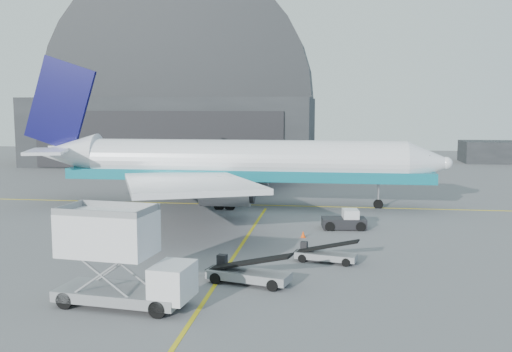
# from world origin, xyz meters

# --- Properties ---
(ground) EXTENTS (200.00, 200.00, 0.00)m
(ground) POSITION_xyz_m (0.00, 0.00, 0.00)
(ground) COLOR #565659
(ground) RESTS_ON ground
(taxi_lines) EXTENTS (80.00, 42.12, 0.02)m
(taxi_lines) POSITION_xyz_m (0.00, 12.67, 0.01)
(taxi_lines) COLOR gold
(taxi_lines) RESTS_ON ground
(hangar) EXTENTS (50.00, 28.30, 28.00)m
(hangar) POSITION_xyz_m (-22.00, 64.95, 9.54)
(hangar) COLOR black
(hangar) RESTS_ON ground
(distant_bldg_a) EXTENTS (14.00, 8.00, 4.00)m
(distant_bldg_a) POSITION_xyz_m (38.00, 72.00, 0.00)
(distant_bldg_a) COLOR black
(distant_bldg_a) RESTS_ON ground
(airliner) EXTENTS (46.15, 44.76, 16.20)m
(airliner) POSITION_xyz_m (-4.15, 19.83, 4.53)
(airliner) COLOR white
(airliner) RESTS_ON ground
(catering_truck) EXTENTS (7.58, 3.55, 5.03)m
(catering_truck) POSITION_xyz_m (-4.29, -11.63, 2.54)
(catering_truck) COLOR gray
(catering_truck) RESTS_ON ground
(pushback_tug) EXTENTS (3.95, 2.58, 1.73)m
(pushback_tug) POSITION_xyz_m (7.97, 9.36, 0.65)
(pushback_tug) COLOR black
(pushback_tug) RESTS_ON ground
(belt_loader_a) EXTENTS (4.49, 2.25, 1.68)m
(belt_loader_a) POSITION_xyz_m (6.42, -1.56, 0.52)
(belt_loader_a) COLOR gray
(belt_loader_a) RESTS_ON ground
(belt_loader_b) EXTENTS (5.43, 2.86, 2.03)m
(belt_loader_b) POSITION_xyz_m (1.89, -6.97, 0.63)
(belt_loader_b) COLOR gray
(belt_loader_b) RESTS_ON ground
(traffic_cone) EXTENTS (0.38, 0.38, 0.55)m
(traffic_cone) POSITION_xyz_m (4.54, 5.50, 0.26)
(traffic_cone) COLOR #FB4807
(traffic_cone) RESTS_ON ground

